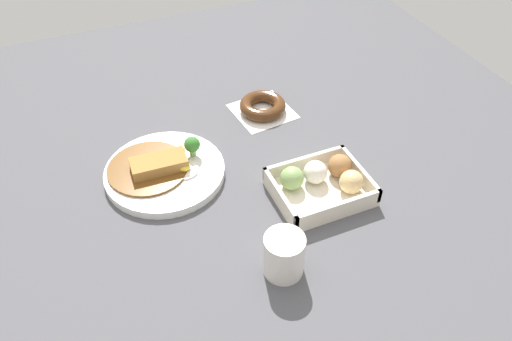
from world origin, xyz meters
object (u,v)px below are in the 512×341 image
object	(u,v)px
donut_box	(322,182)
chocolate_ring_donut	(263,106)
coffee_mug	(283,255)
curry_plate	(164,170)

from	to	relation	value
donut_box	chocolate_ring_donut	bearing A→B (deg)	-89.80
donut_box	chocolate_ring_donut	world-z (taller)	donut_box
donut_box	chocolate_ring_donut	size ratio (longest dim) A/B	1.27
donut_box	coffee_mug	bearing A→B (deg)	43.05
coffee_mug	curry_plate	bearing A→B (deg)	-68.35
curry_plate	coffee_mug	size ratio (longest dim) A/B	3.03
donut_box	curry_plate	bearing A→B (deg)	-31.17
chocolate_ring_donut	coffee_mug	bearing A→B (deg)	70.68
curry_plate	chocolate_ring_donut	distance (m)	0.31
donut_box	coffee_mug	size ratio (longest dim) A/B	2.26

